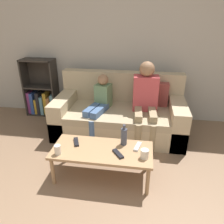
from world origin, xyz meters
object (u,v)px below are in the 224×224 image
at_px(cup_near, 58,150).
at_px(tv_remote_0, 118,154).
at_px(bookshelf, 42,95).
at_px(cup_far, 145,154).
at_px(tv_remote_1, 138,147).
at_px(couch, 120,115).
at_px(bottle, 124,136).
at_px(person_adult, 146,97).
at_px(person_child, 99,104).
at_px(tv_remote_2, 76,142).
at_px(coffee_table, 102,152).

xyz_separation_m(cup_near, tv_remote_0, (0.63, 0.08, -0.04)).
relative_size(bookshelf, cup_far, 10.17).
bearing_deg(tv_remote_1, couch, 121.14).
xyz_separation_m(couch, bottle, (0.15, -0.94, 0.19)).
bearing_deg(bookshelf, person_adult, -16.44).
xyz_separation_m(person_adult, person_child, (-0.66, -0.06, -0.13)).
bearing_deg(tv_remote_0, person_adult, 39.52).
distance_m(tv_remote_0, tv_remote_1, 0.26).
height_order(person_child, tv_remote_1, person_child).
height_order(tv_remote_0, tv_remote_2, same).
xyz_separation_m(person_adult, tv_remote_1, (-0.06, -0.88, -0.26)).
xyz_separation_m(person_adult, cup_far, (0.02, -1.06, -0.22)).
relative_size(couch, person_adult, 1.71).
bearing_deg(cup_far, couch, 108.54).
distance_m(coffee_table, person_child, 0.96).
bearing_deg(couch, tv_remote_2, -111.39).
bearing_deg(cup_far, person_child, 124.22).
distance_m(cup_near, bottle, 0.73).
xyz_separation_m(tv_remote_0, tv_remote_2, (-0.50, 0.15, 0.00)).
xyz_separation_m(tv_remote_1, tv_remote_2, (-0.70, -0.01, 0.00)).
bearing_deg(bottle, person_adult, 75.51).
relative_size(bookshelf, tv_remote_0, 6.08).
height_order(cup_near, bottle, bottle).
height_order(cup_near, tv_remote_1, cup_near).
height_order(person_child, tv_remote_2, person_child).
distance_m(bookshelf, cup_far, 2.45).
bearing_deg(tv_remote_1, tv_remote_2, -165.56).
height_order(couch, tv_remote_0, couch).
distance_m(tv_remote_2, bottle, 0.55).
distance_m(couch, coffee_table, 1.08).
height_order(cup_near, tv_remote_2, cup_near).
height_order(couch, person_child, person_child).
distance_m(bookshelf, person_child, 1.32).
height_order(person_child, bottle, person_child).
relative_size(tv_remote_0, bottle, 0.67).
bearing_deg(coffee_table, tv_remote_1, 13.93).
bearing_deg(coffee_table, person_adult, 65.74).
bearing_deg(couch, bottle, -80.78).
distance_m(tv_remote_1, bottle, 0.19).
relative_size(coffee_table, tv_remote_0, 6.64).
distance_m(person_child, tv_remote_1, 1.03).
relative_size(couch, coffee_table, 1.75).
xyz_separation_m(bookshelf, tv_remote_1, (1.78, -1.42, 0.02)).
xyz_separation_m(coffee_table, person_child, (-0.22, 0.92, 0.17)).
bearing_deg(cup_far, cup_near, -175.63).
height_order(coffee_table, tv_remote_1, tv_remote_1).
bearing_deg(tv_remote_2, bookshelf, 105.34).
bearing_deg(couch, tv_remote_1, -72.35).
bearing_deg(person_adult, coffee_table, -117.93).
distance_m(person_child, cup_near, 1.10).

